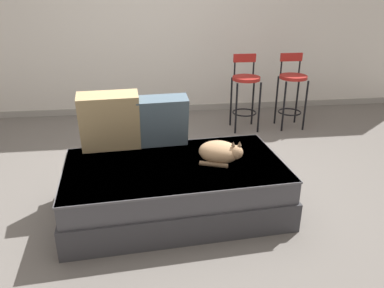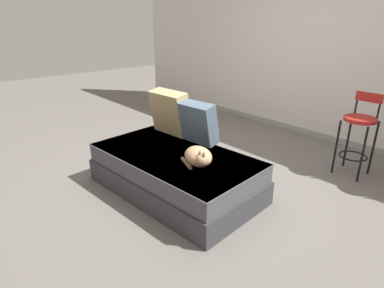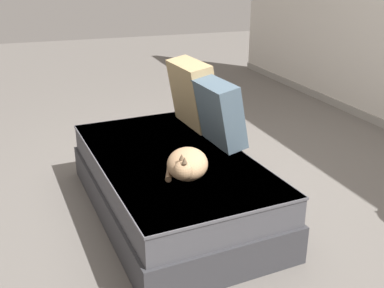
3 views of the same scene
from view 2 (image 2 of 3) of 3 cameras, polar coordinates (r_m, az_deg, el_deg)
name	(u,v)px [view 2 (image 2 of 3)]	position (r m, az deg, el deg)	size (l,w,h in m)	color
ground_plane	(203,179)	(3.63, 2.00, -6.16)	(16.00, 16.00, 0.00)	#66605B
wall_back_panel	(321,47)	(5.05, 21.88, 15.71)	(8.00, 0.10, 2.60)	silver
wall_baseboard_trim	(307,132)	(5.25, 19.72, 2.04)	(8.00, 0.02, 0.09)	gray
couch	(175,172)	(3.30, -3.04, -4.99)	(1.80, 1.09, 0.42)	#353539
throw_pillow_corner	(170,112)	(3.70, -3.87, 5.66)	(0.50, 0.29, 0.51)	tan
throw_pillow_middle	(198,123)	(3.41, 1.03, 3.84)	(0.45, 0.27, 0.45)	#4C6070
cat	(198,157)	(2.92, 1.13, -2.28)	(0.38, 0.34, 0.20)	tan
bar_stool_near_window	(359,129)	(4.00, 27.53, 2.38)	(0.34, 0.34, 0.93)	black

